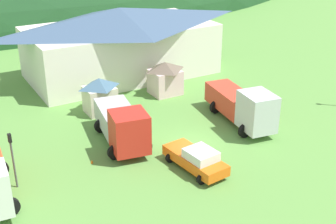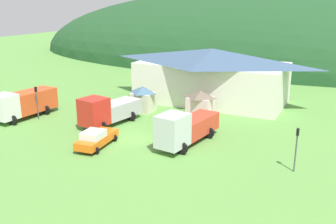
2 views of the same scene
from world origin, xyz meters
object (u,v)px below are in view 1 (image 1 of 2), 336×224
object	(u,v)px
play_shed_pink	(165,77)
crane_truck_red	(122,124)
depot_building	(121,41)
play_shed_cream	(100,95)
tow_truck_silver	(243,105)
service_pickup_orange	(196,159)
traffic_cone_near_pickup	(92,163)
traffic_light_west	(12,155)

from	to	relation	value
play_shed_pink	crane_truck_red	distance (m)	10.62
depot_building	play_shed_cream	size ratio (longest dim) A/B	6.52
crane_truck_red	tow_truck_silver	size ratio (longest dim) A/B	0.93
tow_truck_silver	service_pickup_orange	distance (m)	8.16
service_pickup_orange	traffic_cone_near_pickup	distance (m)	7.24
tow_truck_silver	traffic_cone_near_pickup	bearing A→B (deg)	-83.09
traffic_light_west	play_shed_pink	bearing A→B (deg)	29.53
service_pickup_orange	traffic_cone_near_pickup	xyz separation A→B (m)	(-5.75, 4.32, -0.83)
depot_building	crane_truck_red	distance (m)	15.89
depot_building	tow_truck_silver	world-z (taller)	depot_building
traffic_cone_near_pickup	tow_truck_silver	bearing A→B (deg)	-1.54
play_shed_pink	tow_truck_silver	distance (m)	9.21
play_shed_cream	traffic_cone_near_pickup	world-z (taller)	play_shed_cream
traffic_light_west	traffic_cone_near_pickup	bearing A→B (deg)	4.33
service_pickup_orange	traffic_light_west	xyz separation A→B (m)	(-10.91, 3.93, 1.50)
depot_building	crane_truck_red	world-z (taller)	depot_building
play_shed_cream	traffic_light_west	size ratio (longest dim) A/B	0.82
play_shed_cream	tow_truck_silver	distance (m)	12.05
traffic_cone_near_pickup	crane_truck_red	bearing A→B (deg)	24.47
play_shed_cream	crane_truck_red	size ratio (longest dim) A/B	0.40
play_shed_cream	traffic_light_west	bearing A→B (deg)	-138.09
play_shed_pink	tow_truck_silver	xyz separation A→B (m)	(2.04, -8.98, 0.08)
play_shed_pink	service_pickup_orange	xyz separation A→B (m)	(-5.03, -12.96, -0.78)
play_shed_pink	traffic_cone_near_pickup	distance (m)	13.91
crane_truck_red	service_pickup_orange	xyz separation A→B (m)	(2.72, -5.70, -0.83)
depot_building	service_pickup_orange	world-z (taller)	depot_building
crane_truck_red	tow_truck_silver	world-z (taller)	tow_truck_silver
depot_building	play_shed_pink	size ratio (longest dim) A/B	6.47
play_shed_cream	play_shed_pink	world-z (taller)	play_shed_pink
service_pickup_orange	traffic_cone_near_pickup	bearing A→B (deg)	-132.95
depot_building	service_pickup_orange	size ratio (longest dim) A/B	3.95
traffic_light_west	traffic_cone_near_pickup	size ratio (longest dim) A/B	7.99
traffic_light_west	traffic_cone_near_pickup	distance (m)	5.68
depot_building	crane_truck_red	bearing A→B (deg)	-114.52
play_shed_pink	service_pickup_orange	bearing A→B (deg)	-111.21
tow_truck_silver	traffic_cone_near_pickup	size ratio (longest dim) A/B	17.77
service_pickup_orange	traffic_cone_near_pickup	size ratio (longest dim) A/B	10.86
depot_building	play_shed_cream	bearing A→B (deg)	-125.50
crane_truck_red	traffic_light_west	xyz separation A→B (m)	(-8.19, -1.77, 0.67)
play_shed_pink	service_pickup_orange	size ratio (longest dim) A/B	0.61
play_shed_cream	traffic_cone_near_pickup	bearing A→B (deg)	-116.54
crane_truck_red	traffic_light_west	world-z (taller)	traffic_light_west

